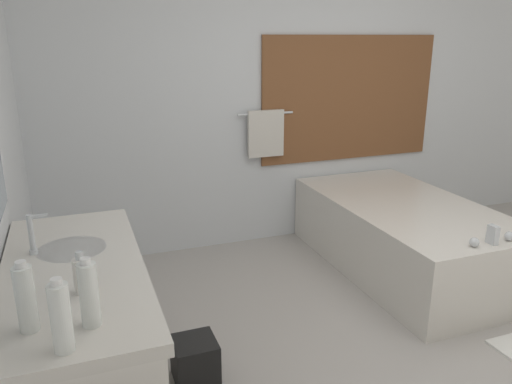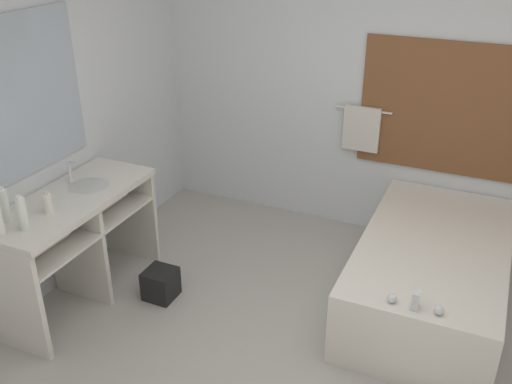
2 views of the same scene
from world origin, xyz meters
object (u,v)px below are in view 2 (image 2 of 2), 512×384
object	(u,v)px
water_bottle_1	(22,214)
water_bottle_3	(4,205)
soap_dispenser	(48,203)
bathtub	(431,270)
waste_bin	(161,284)

from	to	relation	value
water_bottle_1	water_bottle_3	distance (m)	0.19
water_bottle_1	soap_dispenser	size ratio (longest dim) A/B	1.45
bathtub	waste_bin	world-z (taller)	bathtub
bathtub	water_bottle_3	bearing A→B (deg)	-150.63
water_bottle_1	water_bottle_3	bearing A→B (deg)	168.49
water_bottle_3	waste_bin	world-z (taller)	water_bottle_3
water_bottle_3	bathtub	bearing A→B (deg)	29.37
water_bottle_3	waste_bin	bearing A→B (deg)	44.78
bathtub	water_bottle_3	size ratio (longest dim) A/B	7.78
bathtub	water_bottle_1	distance (m)	2.89
water_bottle_3	soap_dispenser	bearing A→B (deg)	49.46
bathtub	water_bottle_1	xyz separation A→B (m)	(-2.38, -1.48, 0.68)
water_bottle_3	soap_dispenser	world-z (taller)	water_bottle_3
bathtub	water_bottle_3	xyz separation A→B (m)	(-2.57, -1.45, 0.68)
soap_dispenser	waste_bin	world-z (taller)	soap_dispenser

